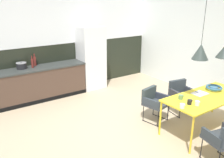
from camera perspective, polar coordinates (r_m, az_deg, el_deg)
ground_plane at (r=4.84m, az=5.18°, el=-13.36°), size 8.53×8.53×0.00m
back_wall_splashback_dark at (r=7.14m, az=-11.32°, el=3.03°), size 6.11×0.12×1.37m
back_wall_panel_upper at (r=6.91m, az=-12.05°, el=14.08°), size 6.11×0.12×1.37m
kitchen_counter at (r=6.50m, az=-20.38°, el=-1.60°), size 3.26×0.63×0.89m
refrigerator_column at (r=7.06m, az=-5.06°, el=5.14°), size 0.72×0.60×1.85m
dining_table at (r=5.04m, az=21.99°, el=-4.29°), size 1.85×0.82×0.75m
armchair_far_side at (r=5.25m, az=10.07°, el=-4.92°), size 0.57×0.56×0.73m
armchair_by_stool at (r=5.75m, az=16.26°, el=-3.04°), size 0.55×0.54×0.77m
fruit_bowl at (r=5.39m, az=23.46°, el=-1.94°), size 0.34×0.34×0.08m
open_book at (r=5.09m, az=20.49°, el=-3.30°), size 0.31×0.23×0.02m
mug_dark_espresso at (r=4.70m, az=16.33°, el=-4.21°), size 0.13×0.09×0.08m
mug_glass_clear at (r=4.32m, az=16.67°, el=-6.27°), size 0.12×0.08×0.08m
mug_white_ceramic at (r=4.52m, az=19.95°, el=-5.51°), size 0.12×0.08×0.08m
mug_short_terracotta at (r=4.51m, az=18.28°, el=-5.31°), size 0.12×0.08×0.09m
cooking_pot at (r=6.43m, az=-21.08°, el=3.02°), size 0.26×0.26×0.18m
bottle_spice_small at (r=6.62m, az=-18.21°, el=4.21°), size 0.07×0.07×0.32m
bottle_vinegar_dark at (r=6.43m, az=-18.75°, el=3.70°), size 0.06×0.06×0.31m
pendant_lamp_over_table_near at (r=4.48m, az=20.65°, el=6.22°), size 0.29×0.29×1.15m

